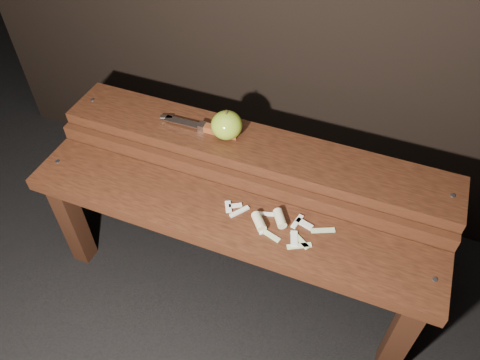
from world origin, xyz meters
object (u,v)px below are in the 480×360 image
at_px(apple, 227,125).
at_px(knife, 211,129).
at_px(bench_rear_tier, 253,165).
at_px(bench_front_tier, 224,232).

distance_m(apple, knife, 0.06).
bearing_deg(bench_rear_tier, apple, 177.12).
distance_m(bench_front_tier, knife, 0.31).
bearing_deg(bench_front_tier, knife, 120.80).
relative_size(bench_front_tier, knife, 4.67).
relative_size(bench_front_tier, apple, 12.53).
relative_size(bench_rear_tier, apple, 12.53).
height_order(bench_front_tier, apple, apple).
distance_m(bench_front_tier, bench_rear_tier, 0.23).
xyz_separation_m(bench_rear_tier, apple, (-0.09, 0.00, 0.13)).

